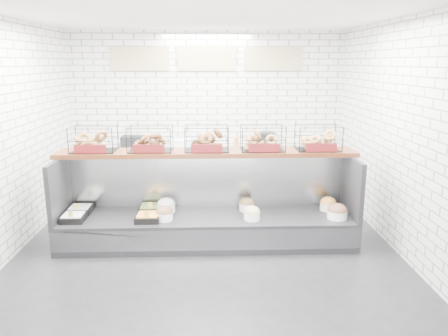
{
  "coord_description": "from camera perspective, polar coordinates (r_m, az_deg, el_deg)",
  "views": [
    {
      "loc": [
        0.04,
        -5.36,
        2.44
      ],
      "look_at": [
        0.23,
        0.45,
        1.03
      ],
      "focal_mm": 35.0,
      "sensor_mm": 36.0,
      "label": 1
    }
  ],
  "objects": [
    {
      "name": "bagel_shelf",
      "position": [
        5.98,
        -2.28,
        3.43
      ],
      "size": [
        4.1,
        0.5,
        0.4
      ],
      "color": "#3F1B0D",
      "rests_on": "display_case"
    },
    {
      "name": "ground",
      "position": [
        5.9,
        -2.17,
        -10.82
      ],
      "size": [
        5.5,
        5.5,
        0.0
      ],
      "primitive_type": "plane",
      "color": "black",
      "rests_on": "ground"
    },
    {
      "name": "prep_counter",
      "position": [
        8.04,
        -2.2,
        -0.54
      ],
      "size": [
        4.0,
        0.6,
        1.2
      ],
      "color": "#93969B",
      "rests_on": "ground"
    },
    {
      "name": "room_shell",
      "position": [
        5.98,
        -2.33,
        9.97
      ],
      "size": [
        5.02,
        5.51,
        3.01
      ],
      "color": "white",
      "rests_on": "ground"
    },
    {
      "name": "display_case",
      "position": [
        6.09,
        -2.18,
        -6.69
      ],
      "size": [
        4.0,
        0.9,
        1.2
      ],
      "color": "black",
      "rests_on": "ground"
    }
  ]
}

